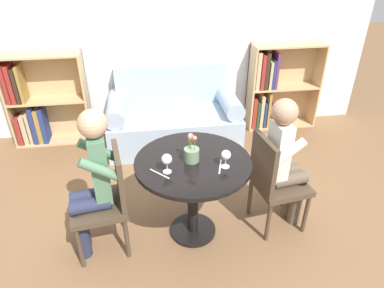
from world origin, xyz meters
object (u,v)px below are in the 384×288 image
(chair_left, at_px, (107,197))
(flower_vase, at_px, (192,152))
(person_left, at_px, (92,182))
(couch, at_px, (174,119))
(wine_glass_right, at_px, (226,155))
(bookshelf_right, at_px, (273,88))
(wine_glass_left, at_px, (167,160))
(bookshelf_left, at_px, (39,104))
(person_right, at_px, (285,161))
(chair_right, at_px, (274,179))

(chair_left, distance_m, flower_vase, 0.75)
(chair_left, relative_size, flower_vase, 3.71)
(person_left, height_order, flower_vase, person_left)
(flower_vase, bearing_deg, couch, 89.61)
(chair_left, distance_m, wine_glass_right, 0.99)
(bookshelf_right, bearing_deg, chair_left, -137.04)
(flower_vase, bearing_deg, chair_left, -176.92)
(wine_glass_right, xyz_separation_m, flower_vase, (-0.24, 0.12, -0.03))
(chair_left, bearing_deg, couch, 149.38)
(wine_glass_right, bearing_deg, wine_glass_left, -179.85)
(couch, relative_size, bookshelf_left, 1.41)
(person_right, bearing_deg, flower_vase, 83.39)
(bookshelf_left, relative_size, bookshelf_right, 1.00)
(flower_vase, bearing_deg, person_left, -175.75)
(person_right, relative_size, wine_glass_left, 8.03)
(bookshelf_right, xyz_separation_m, person_left, (-2.13, -1.92, 0.13))
(chair_right, relative_size, wine_glass_right, 6.25)
(wine_glass_left, bearing_deg, bookshelf_right, 51.76)
(bookshelf_right, distance_m, chair_right, 1.98)
(chair_left, relative_size, wine_glass_right, 6.25)
(bookshelf_left, bearing_deg, flower_vase, -49.32)
(couch, xyz_separation_m, chair_right, (0.69, -1.60, 0.18))
(wine_glass_right, bearing_deg, flower_vase, 153.28)
(chair_right, xyz_separation_m, person_left, (-1.46, -0.06, 0.18))
(bookshelf_left, height_order, wine_glass_left, bookshelf_left)
(couch, bearing_deg, wine_glass_right, -82.43)
(chair_right, bearing_deg, bookshelf_right, -27.78)
(chair_right, distance_m, person_left, 1.47)
(person_right, bearing_deg, couch, 18.09)
(person_left, height_order, person_right, person_left)
(couch, relative_size, chair_left, 1.75)
(bookshelf_right, distance_m, person_right, 1.94)
(chair_left, height_order, flower_vase, flower_vase)
(person_left, bearing_deg, flower_vase, 86.39)
(bookshelf_left, distance_m, flower_vase, 2.48)
(bookshelf_left, distance_m, bookshelf_right, 2.97)
(couch, height_order, chair_right, couch)
(bookshelf_right, bearing_deg, person_left, -137.92)
(couch, relative_size, person_left, 1.26)
(chair_left, relative_size, wine_glass_left, 5.94)
(person_left, bearing_deg, chair_left, 95.31)
(chair_right, bearing_deg, couch, 15.18)
(bookshelf_right, relative_size, person_right, 0.92)
(chair_right, relative_size, flower_vase, 3.71)
(chair_right, bearing_deg, person_left, 84.13)
(wine_glass_left, bearing_deg, flower_vase, 31.42)
(person_right, relative_size, flower_vase, 5.01)
(person_right, height_order, wine_glass_right, person_right)
(person_left, xyz_separation_m, flower_vase, (0.76, 0.06, 0.15))
(wine_glass_left, distance_m, flower_vase, 0.24)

